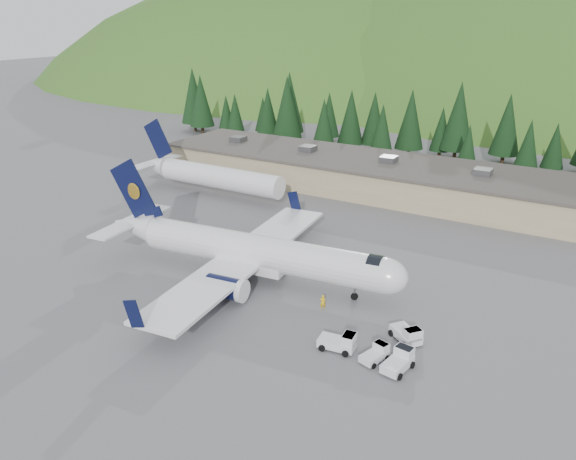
{
  "coord_description": "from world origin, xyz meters",
  "views": [
    {
      "loc": [
        31.54,
        -46.94,
        28.13
      ],
      "look_at": [
        0.0,
        6.0,
        4.0
      ],
      "focal_mm": 35.0,
      "sensor_mm": 36.0,
      "label": 1
    }
  ],
  "objects_px": {
    "airliner": "(252,252)",
    "baggage_tug_b": "(408,334)",
    "baggage_tug_a": "(340,342)",
    "ramp_worker": "(323,302)",
    "baggage_tug_d": "(399,361)",
    "terminal_building": "(359,173)",
    "second_airliner": "(207,174)",
    "baggage_tug_c": "(376,353)"
  },
  "relations": [
    {
      "from": "baggage_tug_c",
      "to": "terminal_building",
      "type": "xyz_separation_m",
      "value": [
        -22.07,
        45.79,
        1.99
      ]
    },
    {
      "from": "second_airliner",
      "to": "baggage_tug_b",
      "type": "xyz_separation_m",
      "value": [
        43.33,
        -25.69,
        -2.55
      ]
    },
    {
      "from": "baggage_tug_b",
      "to": "airliner",
      "type": "bearing_deg",
      "value": -152.82
    },
    {
      "from": "baggage_tug_a",
      "to": "baggage_tug_d",
      "type": "xyz_separation_m",
      "value": [
        5.48,
        0.02,
        -0.02
      ]
    },
    {
      "from": "baggage_tug_c",
      "to": "terminal_building",
      "type": "relative_size",
      "value": 0.04
    },
    {
      "from": "airliner",
      "to": "baggage_tug_b",
      "type": "xyz_separation_m",
      "value": [
        19.47,
        -3.58,
        -2.47
      ]
    },
    {
      "from": "airliner",
      "to": "baggage_tug_a",
      "type": "distance_m",
      "value": 16.92
    },
    {
      "from": "baggage_tug_c",
      "to": "ramp_worker",
      "type": "xyz_separation_m",
      "value": [
        -8.04,
        5.49,
        0.17
      ]
    },
    {
      "from": "airliner",
      "to": "baggage_tug_d",
      "type": "height_order",
      "value": "airliner"
    },
    {
      "from": "baggage_tug_b",
      "to": "terminal_building",
      "type": "xyz_separation_m",
      "value": [
        -23.41,
        41.69,
        1.85
      ]
    },
    {
      "from": "airliner",
      "to": "baggage_tug_c",
      "type": "distance_m",
      "value": 19.86
    },
    {
      "from": "airliner",
      "to": "second_airliner",
      "type": "xyz_separation_m",
      "value": [
        -23.86,
        22.11,
        0.08
      ]
    },
    {
      "from": "ramp_worker",
      "to": "baggage_tug_b",
      "type": "bearing_deg",
      "value": 139.94
    },
    {
      "from": "baggage_tug_a",
      "to": "baggage_tug_b",
      "type": "xyz_separation_m",
      "value": [
        4.69,
        4.28,
        -0.01
      ]
    },
    {
      "from": "baggage_tug_b",
      "to": "terminal_building",
      "type": "height_order",
      "value": "terminal_building"
    },
    {
      "from": "terminal_building",
      "to": "second_airliner",
      "type": "bearing_deg",
      "value": -141.22
    },
    {
      "from": "baggage_tug_a",
      "to": "ramp_worker",
      "type": "distance_m",
      "value": 7.37
    },
    {
      "from": "terminal_building",
      "to": "ramp_worker",
      "type": "bearing_deg",
      "value": -70.81
    },
    {
      "from": "second_airliner",
      "to": "baggage_tug_c",
      "type": "relative_size",
      "value": 9.41
    },
    {
      "from": "baggage_tug_b",
      "to": "baggage_tug_c",
      "type": "xyz_separation_m",
      "value": [
        -1.34,
        -4.1,
        -0.14
      ]
    },
    {
      "from": "second_airliner",
      "to": "baggage_tug_b",
      "type": "bearing_deg",
      "value": -30.66
    },
    {
      "from": "baggage_tug_b",
      "to": "ramp_worker",
      "type": "bearing_deg",
      "value": -150.85
    },
    {
      "from": "baggage_tug_a",
      "to": "baggage_tug_c",
      "type": "relative_size",
      "value": 1.18
    },
    {
      "from": "second_airliner",
      "to": "ramp_worker",
      "type": "xyz_separation_m",
      "value": [
        33.94,
        -24.3,
        -2.53
      ]
    },
    {
      "from": "baggage_tug_a",
      "to": "ramp_worker",
      "type": "relative_size",
      "value": 2.16
    },
    {
      "from": "baggage_tug_c",
      "to": "terminal_building",
      "type": "bearing_deg",
      "value": 43.1
    },
    {
      "from": "terminal_building",
      "to": "baggage_tug_c",
      "type": "bearing_deg",
      "value": -64.26
    },
    {
      "from": "terminal_building",
      "to": "baggage_tug_a",
      "type": "bearing_deg",
      "value": -67.84
    },
    {
      "from": "baggage_tug_c",
      "to": "ramp_worker",
      "type": "bearing_deg",
      "value": 73.05
    },
    {
      "from": "ramp_worker",
      "to": "airliner",
      "type": "bearing_deg",
      "value": -43.85
    },
    {
      "from": "airliner",
      "to": "baggage_tug_d",
      "type": "bearing_deg",
      "value": -27.22
    },
    {
      "from": "baggage_tug_c",
      "to": "baggage_tug_b",
      "type": "bearing_deg",
      "value": -0.73
    },
    {
      "from": "baggage_tug_c",
      "to": "baggage_tug_a",
      "type": "bearing_deg",
      "value": 110.5
    },
    {
      "from": "baggage_tug_a",
      "to": "baggage_tug_c",
      "type": "distance_m",
      "value": 3.35
    },
    {
      "from": "ramp_worker",
      "to": "second_airliner",
      "type": "bearing_deg",
      "value": -67.22
    },
    {
      "from": "airliner",
      "to": "baggage_tug_d",
      "type": "xyz_separation_m",
      "value": [
        20.26,
        -7.84,
        -2.48
      ]
    },
    {
      "from": "baggage_tug_c",
      "to": "baggage_tug_d",
      "type": "relative_size",
      "value": 0.86
    },
    {
      "from": "baggage_tug_c",
      "to": "ramp_worker",
      "type": "distance_m",
      "value": 9.74
    },
    {
      "from": "baggage_tug_a",
      "to": "second_airliner",
      "type": "bearing_deg",
      "value": 135.24
    },
    {
      "from": "baggage_tug_b",
      "to": "terminal_building",
      "type": "distance_m",
      "value": 47.85
    },
    {
      "from": "second_airliner",
      "to": "terminal_building",
      "type": "relative_size",
      "value": 0.39
    },
    {
      "from": "second_airliner",
      "to": "baggage_tug_a",
      "type": "distance_m",
      "value": 48.97
    }
  ]
}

